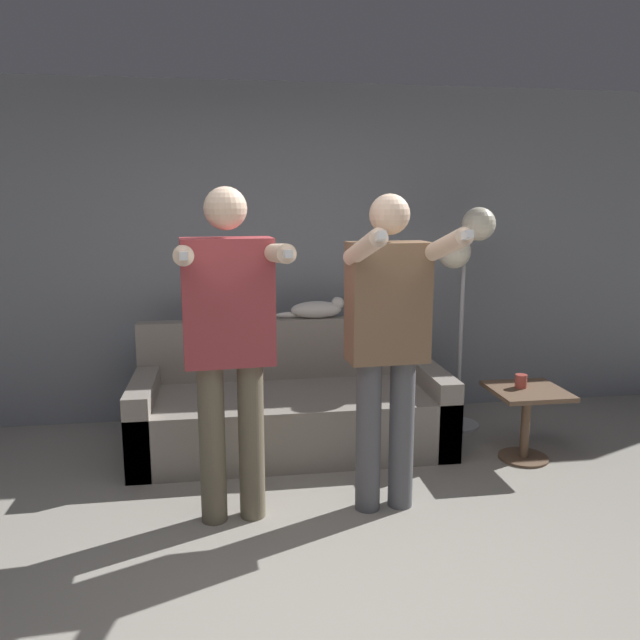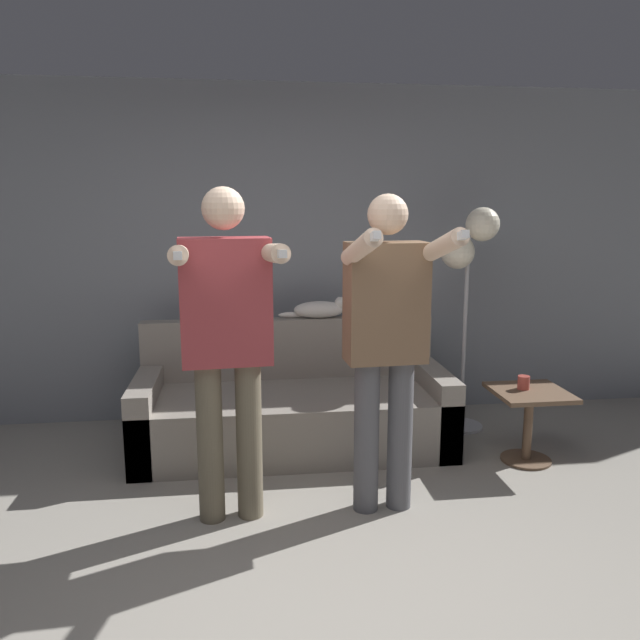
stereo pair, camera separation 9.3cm
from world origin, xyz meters
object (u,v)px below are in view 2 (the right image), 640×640
object	(u,v)px
floor_lamp	(469,255)
cup	(524,383)
person_left	(227,332)
side_table	(529,410)
couch	(293,409)
cat	(320,309)
person_right	(386,333)

from	to	relation	value
floor_lamp	cup	world-z (taller)	floor_lamp
person_left	side_table	distance (m)	2.14
couch	side_table	xyz separation A→B (m)	(1.53, -0.48, 0.09)
floor_lamp	side_table	world-z (taller)	floor_lamp
cat	cup	world-z (taller)	cat
cat	side_table	bearing A→B (deg)	-32.46
person_right	cup	bearing A→B (deg)	24.84
couch	floor_lamp	distance (m)	1.71
person_left	cat	bearing A→B (deg)	59.41
person_right	cup	size ratio (longest dim) A/B	19.57
side_table	cat	bearing A→B (deg)	147.54
floor_lamp	side_table	bearing A→B (deg)	-72.84
couch	person_left	xyz separation A→B (m)	(-0.43, -1.01, 0.78)
person_right	cup	world-z (taller)	person_right
person_left	side_table	world-z (taller)	person_left
person_right	cat	size ratio (longest dim) A/B	3.40
cup	person_left	bearing A→B (deg)	-163.63
couch	person_left	size ratio (longest dim) A/B	1.21
person_left	cup	bearing A→B (deg)	12.03
couch	floor_lamp	xyz separation A→B (m)	(1.32, 0.19, 1.06)
person_right	side_table	xyz separation A→B (m)	(1.11, 0.53, -0.67)
couch	cat	bearing A→B (deg)	54.65
cat	side_table	distance (m)	1.63
side_table	cup	bearing A→B (deg)	132.31
person_right	side_table	distance (m)	1.40
couch	cup	world-z (taller)	couch
couch	side_table	bearing A→B (deg)	-17.49
floor_lamp	cat	bearing A→B (deg)	172.04
couch	cup	xyz separation A→B (m)	(1.50, -0.45, 0.27)
couch	cat	xyz separation A→B (m)	(0.24, 0.34, 0.66)
floor_lamp	cup	distance (m)	1.03
couch	person_left	distance (m)	1.35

